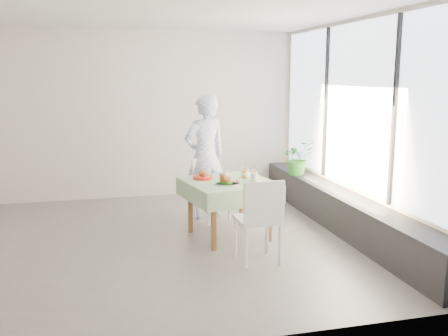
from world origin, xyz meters
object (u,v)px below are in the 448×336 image
object	(u,v)px
chair_far	(211,201)
potted_plant	(298,158)
main_dish	(227,181)
chair_near	(258,236)
diner	(205,157)
cafe_table	(229,202)
juice_cup_orange	(245,173)

from	to	relation	value
chair_far	potted_plant	world-z (taller)	potted_plant
main_dish	chair_near	bearing A→B (deg)	-75.84
chair_far	diner	size ratio (longest dim) A/B	0.49
potted_plant	diner	bearing A→B (deg)	-168.69
chair_near	main_dish	world-z (taller)	chair_near
cafe_table	chair_far	bearing A→B (deg)	93.96
chair_near	diner	xyz separation A→B (m)	(-0.20, 1.88, 0.61)
chair_near	juice_cup_orange	world-z (taller)	juice_cup_orange
cafe_table	potted_plant	xyz separation A→B (m)	(1.46, 1.28, 0.31)
cafe_table	potted_plant	size ratio (longest dim) A/B	2.23
chair_far	diner	xyz separation A→B (m)	(-0.05, 0.17, 0.63)
chair_near	juice_cup_orange	distance (m)	1.16
cafe_table	juice_cup_orange	xyz separation A→B (m)	(0.25, 0.12, 0.35)
chair_far	diner	bearing A→B (deg)	105.39
chair_near	potted_plant	xyz separation A→B (m)	(1.36, 2.20, 0.48)
diner	juice_cup_orange	distance (m)	0.93
cafe_table	juice_cup_orange	world-z (taller)	juice_cup_orange
diner	juice_cup_orange	size ratio (longest dim) A/B	6.07
diner	potted_plant	size ratio (longest dim) A/B	3.29
cafe_table	chair_near	world-z (taller)	chair_near
main_dish	potted_plant	distance (m)	2.15
cafe_table	chair_near	xyz separation A→B (m)	(0.10, -0.92, -0.16)
chair_far	juice_cup_orange	world-z (taller)	juice_cup_orange
chair_near	main_dish	size ratio (longest dim) A/B	3.10
cafe_table	diner	distance (m)	1.07
main_dish	potted_plant	bearing A→B (deg)	44.09
cafe_table	chair_near	distance (m)	0.94
cafe_table	main_dish	xyz separation A→B (m)	(-0.08, -0.21, 0.33)
chair_far	juice_cup_orange	distance (m)	0.92
cafe_table	diner	xyz separation A→B (m)	(-0.10, 0.97, 0.44)
chair_near	diner	distance (m)	1.99
chair_near	potted_plant	world-z (taller)	potted_plant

